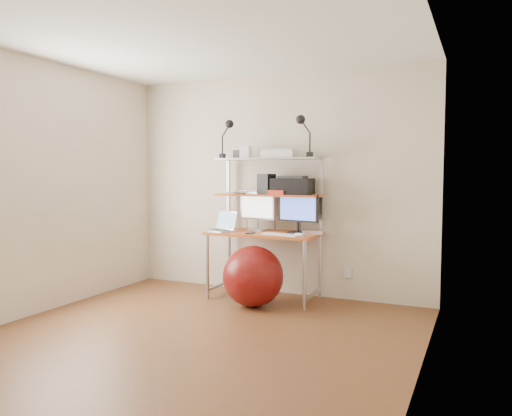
{
  "coord_description": "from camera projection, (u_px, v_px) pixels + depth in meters",
  "views": [
    {
      "loc": [
        2.16,
        -3.52,
        1.38
      ],
      "look_at": [
        0.04,
        1.15,
        1.02
      ],
      "focal_mm": 35.0,
      "sensor_mm": 36.0,
      "label": 1
    }
  ],
  "objects": [
    {
      "name": "room",
      "position": [
        194.0,
        189.0,
        4.1
      ],
      "size": [
        3.6,
        3.6,
        3.6
      ],
      "color": "brown",
      "rests_on": "ground"
    },
    {
      "name": "computer_desk",
      "position": [
        266.0,
        212.0,
        5.48
      ],
      "size": [
        1.2,
        0.6,
        1.57
      ],
      "color": "#C75626",
      "rests_on": "ground"
    },
    {
      "name": "wall_outlet",
      "position": [
        348.0,
        273.0,
        5.43
      ],
      "size": [
        0.08,
        0.01,
        0.12
      ],
      "primitive_type": "cube",
      "color": "silver",
      "rests_on": "room"
    },
    {
      "name": "monitor_silver",
      "position": [
        257.0,
        207.0,
        5.6
      ],
      "size": [
        0.44,
        0.17,
        0.48
      ],
      "rotation": [
        0.0,
        0.0,
        -0.09
      ],
      "color": "silver",
      "rests_on": "desktop"
    },
    {
      "name": "monitor_black",
      "position": [
        298.0,
        210.0,
        5.35
      ],
      "size": [
        0.48,
        0.17,
        0.49
      ],
      "rotation": [
        0.0,
        0.0,
        -0.19
      ],
      "color": "black",
      "rests_on": "desktop"
    },
    {
      "name": "laptop",
      "position": [
        223.0,
        227.0,
        5.53
      ],
      "size": [
        0.39,
        0.36,
        0.28
      ],
      "rotation": [
        0.0,
        0.0,
        -0.43
      ],
      "color": "silver",
      "rests_on": "desktop"
    },
    {
      "name": "keyboard",
      "position": [
        281.0,
        234.0,
        5.18
      ],
      "size": [
        0.45,
        0.22,
        0.01
      ],
      "primitive_type": "cube",
      "rotation": [
        0.0,
        0.0,
        -0.24
      ],
      "color": "silver",
      "rests_on": "desktop"
    },
    {
      "name": "mouse",
      "position": [
        300.0,
        235.0,
        5.11
      ],
      "size": [
        0.1,
        0.08,
        0.03
      ],
      "primitive_type": "cube",
      "rotation": [
        0.0,
        0.0,
        -0.22
      ],
      "color": "silver",
      "rests_on": "desktop"
    },
    {
      "name": "mac_mini",
      "position": [
        312.0,
        232.0,
        5.31
      ],
      "size": [
        0.27,
        0.27,
        0.04
      ],
      "primitive_type": "cube",
      "rotation": [
        0.0,
        0.0,
        0.31
      ],
      "color": "silver",
      "rests_on": "desktop"
    },
    {
      "name": "phone",
      "position": [
        250.0,
        233.0,
        5.31
      ],
      "size": [
        0.08,
        0.14,
        0.01
      ],
      "primitive_type": "cube",
      "rotation": [
        0.0,
        0.0,
        0.1
      ],
      "color": "black",
      "rests_on": "desktop"
    },
    {
      "name": "printer",
      "position": [
        293.0,
        186.0,
        5.43
      ],
      "size": [
        0.44,
        0.31,
        0.2
      ],
      "rotation": [
        0.0,
        0.0,
        0.04
      ],
      "color": "black",
      "rests_on": "mid_shelf"
    },
    {
      "name": "nas_cube",
      "position": [
        266.0,
        184.0,
        5.54
      ],
      "size": [
        0.19,
        0.19,
        0.22
      ],
      "primitive_type": "cube",
      "rotation": [
        0.0,
        0.0,
        -0.26
      ],
      "color": "black",
      "rests_on": "mid_shelf"
    },
    {
      "name": "red_box",
      "position": [
        277.0,
        192.0,
        5.39
      ],
      "size": [
        0.18,
        0.13,
        0.05
      ],
      "primitive_type": "cube",
      "rotation": [
        0.0,
        0.0,
        0.05
      ],
      "color": "red",
      "rests_on": "mid_shelf"
    },
    {
      "name": "scanner",
      "position": [
        280.0,
        154.0,
        5.43
      ],
      "size": [
        0.37,
        0.25,
        0.1
      ],
      "rotation": [
        0.0,
        0.0,
        0.04
      ],
      "color": "silver",
      "rests_on": "top_shelf"
    },
    {
      "name": "box_white",
      "position": [
        246.0,
        152.0,
        5.58
      ],
      "size": [
        0.11,
        0.09,
        0.13
      ],
      "primitive_type": "cube",
      "rotation": [
        0.0,
        0.0,
        -0.01
      ],
      "color": "silver",
      "rests_on": "top_shelf"
    },
    {
      "name": "box_grey",
      "position": [
        239.0,
        154.0,
        5.66
      ],
      "size": [
        0.11,
        0.11,
        0.09
      ],
      "primitive_type": "cube",
      "rotation": [
        0.0,
        0.0,
        -0.19
      ],
      "color": "#2F2F32",
      "rests_on": "top_shelf"
    },
    {
      "name": "clip_lamp_left",
      "position": [
        228.0,
        130.0,
        5.6
      ],
      "size": [
        0.17,
        0.1,
        0.43
      ],
      "color": "black",
      "rests_on": "top_shelf"
    },
    {
      "name": "clip_lamp_right",
      "position": [
        303.0,
        126.0,
        5.27
      ],
      "size": [
        0.18,
        0.1,
        0.45
      ],
      "color": "black",
      "rests_on": "top_shelf"
    },
    {
      "name": "exercise_ball",
      "position": [
        253.0,
        276.0,
        5.16
      ],
      "size": [
        0.63,
        0.63,
        0.63
      ],
      "primitive_type": "sphere",
      "color": "maroon",
      "rests_on": "floor"
    },
    {
      "name": "paper_stack",
      "position": [
        238.0,
        192.0,
        5.67
      ],
      "size": [
        0.38,
        0.42,
        0.03
      ],
      "color": "white",
      "rests_on": "mid_shelf"
    }
  ]
}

